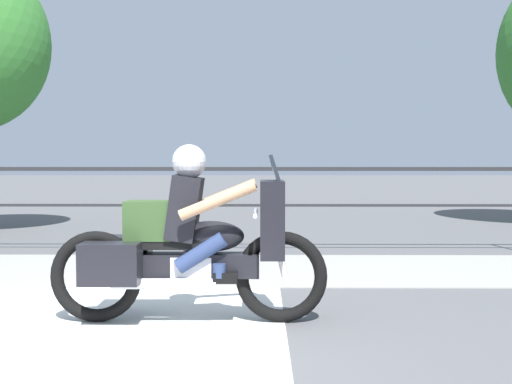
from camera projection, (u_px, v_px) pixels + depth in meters
name	position (u px, v px, depth m)	size (l,w,h in m)	color
ground_plane	(105.00, 347.00, 4.73)	(120.00, 120.00, 0.00)	#565659
sidewalk_band	(170.00, 269.00, 8.12)	(44.00, 2.40, 0.01)	#99968E
crosswalk_band	(24.00, 354.00, 4.53)	(3.77, 6.00, 0.01)	silver
fence_railing	(185.00, 185.00, 9.66)	(36.00, 0.05, 1.29)	#232326
motorcycle	(188.00, 243.00, 5.42)	(2.35, 0.76, 1.51)	black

